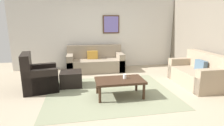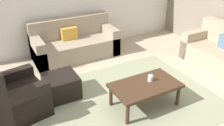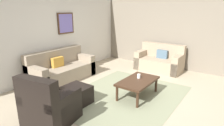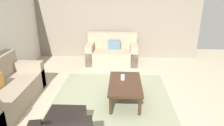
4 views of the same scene
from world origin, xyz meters
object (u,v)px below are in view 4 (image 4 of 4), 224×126
Objects in this scene: coffee_table at (125,85)px; couch_loveseat at (112,53)px; cup at (123,77)px; couch_main at (0,93)px; ottoman at (66,126)px.

couch_loveseat is at bearing 9.07° from coffee_table.
couch_loveseat is 14.72× the size of cup.
couch_main reaches higher than ottoman.
couch_loveseat reaches higher than ottoman.
couch_loveseat is 2.67× the size of ottoman.
coffee_table is at bearing -170.93° from couch_loveseat.
coffee_table is at bearing -82.01° from couch_main.
ottoman is at bearing 170.77° from couch_loveseat.
couch_loveseat reaches higher than cup.
couch_loveseat is 2.31m from coffee_table.
couch_main is at bearing 97.99° from coffee_table.
ottoman is at bearing 140.68° from coffee_table.
ottoman is 1.46m from coffee_table.
couch_loveseat is 2.18m from cup.
coffee_table is 0.17m from cup.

